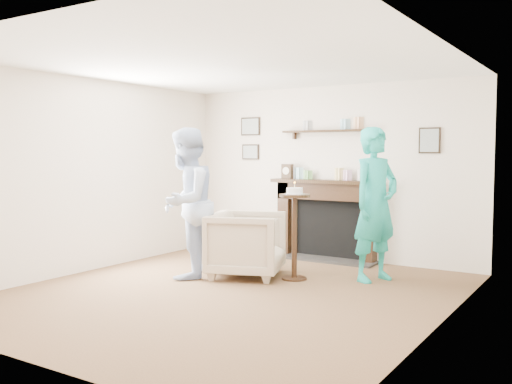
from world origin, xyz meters
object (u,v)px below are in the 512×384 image
Objects in this scene: armchair at (247,276)px; woman at (374,280)px; man at (187,277)px; pedestal_table at (294,219)px.

woman is (1.43, 0.64, 0.00)m from armchair.
man is at bearing 140.54° from woman.
armchair is 0.75× the size of pedestal_table.
woman is at bearing 29.10° from pedestal_table.
pedestal_table is (0.58, 0.17, 0.73)m from armchair.
man is (-0.60, -0.44, 0.00)m from armchair.
armchair is at bearing -163.74° from pedestal_table.
man is 1.55× the size of pedestal_table.
armchair is 0.75m from man.
pedestal_table reaches higher than armchair.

